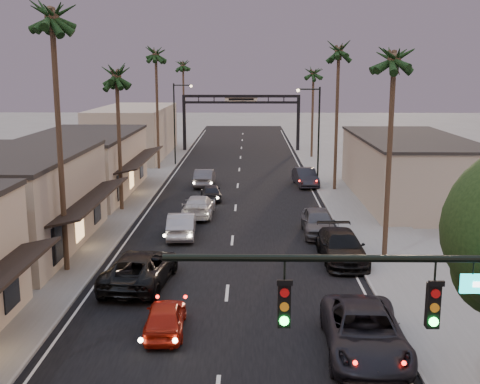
{
  "coord_description": "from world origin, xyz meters",
  "views": [
    {
      "loc": [
        1.03,
        -8.22,
        10.54
      ],
      "look_at": [
        0.44,
        30.94,
        2.5
      ],
      "focal_mm": 45.0,
      "sensor_mm": 36.0,
      "label": 1
    }
  ],
  "objects_px": {
    "traffic_signal": "(463,326)",
    "oncoming_silver": "(182,225)",
    "streetlight_left": "(177,117)",
    "palm_rb": "(339,46)",
    "palm_far": "(183,62)",
    "curbside_near": "(364,332)",
    "oncoming_red": "(165,317)",
    "arch": "(241,108)",
    "palm_ra": "(395,51)",
    "palm_lb": "(51,9)",
    "palm_rc": "(314,69)",
    "oncoming_pickup": "(140,268)",
    "palm_lc": "(116,70)",
    "streetlight_right": "(316,129)",
    "curbside_black": "(342,247)",
    "palm_ld": "(156,50)"
  },
  "relations": [
    {
      "from": "arch",
      "to": "oncoming_silver",
      "type": "bearing_deg",
      "value": -94.54
    },
    {
      "from": "traffic_signal",
      "to": "oncoming_silver",
      "type": "bearing_deg",
      "value": 109.81
    },
    {
      "from": "streetlight_right",
      "to": "palm_far",
      "type": "distance_m",
      "value": 36.85
    },
    {
      "from": "streetlight_left",
      "to": "oncoming_silver",
      "type": "height_order",
      "value": "streetlight_left"
    },
    {
      "from": "palm_far",
      "to": "curbside_black",
      "type": "distance_m",
      "value": 56.95
    },
    {
      "from": "palm_lc",
      "to": "palm_rc",
      "type": "relative_size",
      "value": 1.0
    },
    {
      "from": "curbside_near",
      "to": "oncoming_silver",
      "type": "bearing_deg",
      "value": 120.48
    },
    {
      "from": "streetlight_left",
      "to": "curbside_near",
      "type": "xyz_separation_m",
      "value": [
        12.3,
        -45.19,
        -4.45
      ]
    },
    {
      "from": "oncoming_red",
      "to": "palm_ra",
      "type": "bearing_deg",
      "value": -141.99
    },
    {
      "from": "palm_lb",
      "to": "palm_far",
      "type": "xyz_separation_m",
      "value": [
        0.3,
        56.0,
        -1.94
      ]
    },
    {
      "from": "arch",
      "to": "curbside_black",
      "type": "xyz_separation_m",
      "value": [
        6.2,
        -46.04,
        -4.7
      ]
    },
    {
      "from": "palm_far",
      "to": "curbside_black",
      "type": "height_order",
      "value": "palm_far"
    },
    {
      "from": "arch",
      "to": "palm_rb",
      "type": "xyz_separation_m",
      "value": [
        8.6,
        -26.0,
        6.88
      ]
    },
    {
      "from": "palm_lc",
      "to": "streetlight_left",
      "type": "bearing_deg",
      "value": 85.63
    },
    {
      "from": "palm_rc",
      "to": "oncoming_silver",
      "type": "distance_m",
      "value": 38.34
    },
    {
      "from": "palm_ra",
      "to": "palm_far",
      "type": "bearing_deg",
      "value": 107.38
    },
    {
      "from": "curbside_near",
      "to": "palm_ra",
      "type": "bearing_deg",
      "value": 76.1
    },
    {
      "from": "streetlight_right",
      "to": "palm_lc",
      "type": "height_order",
      "value": "palm_lc"
    },
    {
      "from": "oncoming_pickup",
      "to": "oncoming_silver",
      "type": "bearing_deg",
      "value": -91.63
    },
    {
      "from": "traffic_signal",
      "to": "palm_ld",
      "type": "height_order",
      "value": "palm_ld"
    },
    {
      "from": "palm_lb",
      "to": "palm_rc",
      "type": "bearing_deg",
      "value": 67.73
    },
    {
      "from": "streetlight_left",
      "to": "palm_lc",
      "type": "xyz_separation_m",
      "value": [
        -1.68,
        -22.0,
        5.14
      ]
    },
    {
      "from": "palm_ra",
      "to": "palm_far",
      "type": "relative_size",
      "value": 1.0
    },
    {
      "from": "streetlight_left",
      "to": "palm_rb",
      "type": "xyz_separation_m",
      "value": [
        15.52,
        -14.0,
        7.09
      ]
    },
    {
      "from": "palm_lb",
      "to": "palm_ra",
      "type": "relative_size",
      "value": 1.15
    },
    {
      "from": "arch",
      "to": "palm_rb",
      "type": "relative_size",
      "value": 1.07
    },
    {
      "from": "palm_rc",
      "to": "oncoming_red",
      "type": "height_order",
      "value": "palm_rc"
    },
    {
      "from": "oncoming_red",
      "to": "palm_far",
      "type": "bearing_deg",
      "value": -87.41
    },
    {
      "from": "oncoming_silver",
      "to": "palm_far",
      "type": "bearing_deg",
      "value": -87.7
    },
    {
      "from": "streetlight_right",
      "to": "oncoming_silver",
      "type": "bearing_deg",
      "value": -122.24
    },
    {
      "from": "oncoming_red",
      "to": "streetlight_right",
      "type": "bearing_deg",
      "value": -109.7
    },
    {
      "from": "oncoming_pickup",
      "to": "oncoming_red",
      "type": "bearing_deg",
      "value": 115.24
    },
    {
      "from": "oncoming_pickup",
      "to": "curbside_near",
      "type": "relative_size",
      "value": 0.98
    },
    {
      "from": "palm_ld",
      "to": "palm_lc",
      "type": "bearing_deg",
      "value": -90.0
    },
    {
      "from": "palm_far",
      "to": "curbside_near",
      "type": "distance_m",
      "value": 67.44
    },
    {
      "from": "palm_lb",
      "to": "oncoming_silver",
      "type": "height_order",
      "value": "palm_lb"
    },
    {
      "from": "arch",
      "to": "palm_rb",
      "type": "bearing_deg",
      "value": -71.7
    },
    {
      "from": "traffic_signal",
      "to": "palm_far",
      "type": "bearing_deg",
      "value": 100.7
    },
    {
      "from": "arch",
      "to": "palm_ra",
      "type": "distance_m",
      "value": 47.17
    },
    {
      "from": "arch",
      "to": "palm_rc",
      "type": "bearing_deg",
      "value": -34.89
    },
    {
      "from": "palm_far",
      "to": "oncoming_pickup",
      "type": "xyz_separation_m",
      "value": [
        3.96,
        -57.94,
        -10.58
      ]
    },
    {
      "from": "palm_rc",
      "to": "curbside_black",
      "type": "distance_m",
      "value": 41.26
    },
    {
      "from": "traffic_signal",
      "to": "curbside_black",
      "type": "distance_m",
      "value": 20.41
    },
    {
      "from": "arch",
      "to": "palm_lb",
      "type": "distance_m",
      "value": 49.39
    },
    {
      "from": "streetlight_right",
      "to": "curbside_black",
      "type": "relative_size",
      "value": 1.57
    },
    {
      "from": "palm_lc",
      "to": "curbside_black",
      "type": "height_order",
      "value": "palm_lc"
    },
    {
      "from": "streetlight_left",
      "to": "curbside_black",
      "type": "xyz_separation_m",
      "value": [
        13.12,
        -34.05,
        -4.5
      ]
    },
    {
      "from": "palm_rb",
      "to": "oncoming_silver",
      "type": "height_order",
      "value": "palm_rb"
    },
    {
      "from": "oncoming_silver",
      "to": "palm_rb",
      "type": "bearing_deg",
      "value": -131.62
    },
    {
      "from": "arch",
      "to": "palm_ra",
      "type": "height_order",
      "value": "palm_ra"
    }
  ]
}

